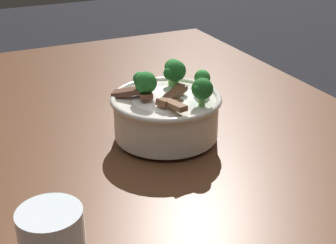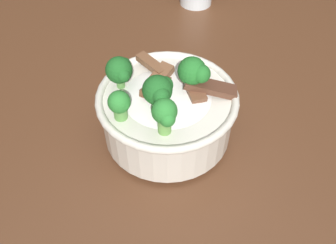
% 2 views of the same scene
% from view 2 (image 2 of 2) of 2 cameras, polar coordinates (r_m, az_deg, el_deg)
% --- Properties ---
extents(dining_table, '(1.40, 1.10, 0.79)m').
position_cam_2_polar(dining_table, '(0.72, 6.99, -4.51)').
color(dining_table, '#56331E').
rests_on(dining_table, ground).
extents(rice_bowl, '(0.21, 0.21, 0.15)m').
position_cam_2_polar(rice_bowl, '(0.55, -0.20, 2.19)').
color(rice_bowl, silver).
rests_on(rice_bowl, dining_table).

